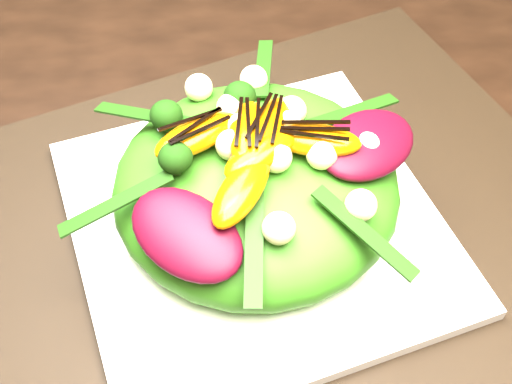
{
  "coord_description": "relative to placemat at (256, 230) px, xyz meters",
  "views": [
    {
      "loc": [
        0.2,
        -0.47,
        1.17
      ],
      "look_at": [
        0.23,
        -0.16,
        0.8
      ],
      "focal_mm": 48.0,
      "sensor_mm": 36.0,
      "label": 1
    }
  ],
  "objects": [
    {
      "name": "placemat",
      "position": [
        0.0,
        0.0,
        0.0
      ],
      "size": [
        0.6,
        0.52,
        0.0
      ],
      "primitive_type": "cube",
      "rotation": [
        0.0,
        0.0,
        0.33
      ],
      "color": "black",
      "rests_on": "dining_table"
    },
    {
      "name": "plate_base",
      "position": [
        0.0,
        -0.0,
        0.01
      ],
      "size": [
        0.32,
        0.32,
        0.01
      ],
      "primitive_type": "cube",
      "rotation": [
        0.0,
        0.0,
        0.25
      ],
      "color": "silver",
      "rests_on": "placemat"
    },
    {
      "name": "salad_bowl",
      "position": [
        0.0,
        -0.0,
        0.02
      ],
      "size": [
        0.31,
        0.31,
        0.02
      ],
      "primitive_type": "cylinder",
      "rotation": [
        0.0,
        0.0,
        -0.41
      ],
      "color": "white",
      "rests_on": "plate_base"
    },
    {
      "name": "lettuce_mound",
      "position": [
        0.0,
        -0.0,
        0.05
      ],
      "size": [
        0.22,
        0.22,
        0.07
      ],
      "primitive_type": "ellipsoid",
      "rotation": [
        0.0,
        0.0,
        0.08
      ],
      "color": "#347716",
      "rests_on": "salad_bowl"
    },
    {
      "name": "radicchio_leaf",
      "position": [
        0.08,
        0.0,
        0.08
      ],
      "size": [
        0.09,
        0.09,
        0.02
      ],
      "primitive_type": "ellipsoid",
      "rotation": [
        0.0,
        0.0,
        0.64
      ],
      "color": "#400615",
      "rests_on": "lettuce_mound"
    },
    {
      "name": "orange_segment",
      "position": [
        -0.0,
        0.03,
        0.09
      ],
      "size": [
        0.07,
        0.05,
        0.02
      ],
      "primitive_type": "ellipsoid",
      "rotation": [
        0.0,
        0.0,
        0.49
      ],
      "color": "#C85F03",
      "rests_on": "lettuce_mound"
    },
    {
      "name": "broccoli_floret",
      "position": [
        -0.07,
        0.03,
        0.09
      ],
      "size": [
        0.03,
        0.03,
        0.03
      ],
      "primitive_type": "sphere",
      "rotation": [
        0.0,
        0.0,
        -0.0
      ],
      "color": "black",
      "rests_on": "lettuce_mound"
    },
    {
      "name": "macadamia_nut",
      "position": [
        0.02,
        -0.04,
        0.09
      ],
      "size": [
        0.03,
        0.03,
        0.02
      ],
      "primitive_type": "sphere",
      "rotation": [
        0.0,
        0.0,
        0.43
      ],
      "color": "#FDE7B2",
      "rests_on": "lettuce_mound"
    },
    {
      "name": "balsamic_drizzle",
      "position": [
        -0.0,
        0.03,
        0.1
      ],
      "size": [
        0.04,
        0.02,
        0.0
      ],
      "primitive_type": "cube",
      "rotation": [
        0.0,
        0.0,
        0.49
      ],
      "color": "black",
      "rests_on": "orange_segment"
    }
  ]
}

